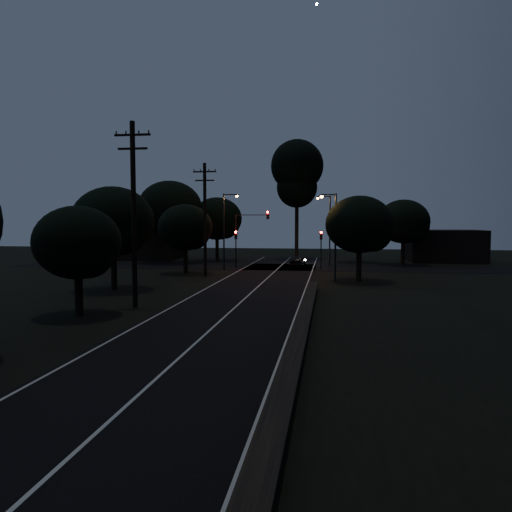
% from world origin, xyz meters
% --- Properties ---
extents(ground, '(160.00, 160.00, 0.00)m').
position_xyz_m(ground, '(0.00, 0.00, 0.00)').
color(ground, black).
extents(road_surface, '(60.00, 70.00, 0.03)m').
position_xyz_m(road_surface, '(0.00, 31.12, 0.01)').
color(road_surface, black).
rests_on(road_surface, ground).
extents(retaining_wall, '(6.93, 26.00, 1.60)m').
position_xyz_m(retaining_wall, '(7.74, 3.00, 0.62)').
color(retaining_wall, black).
rests_on(retaining_wall, ground).
extents(utility_pole_mid, '(2.20, 0.30, 11.00)m').
position_xyz_m(utility_pole_mid, '(-6.00, 15.00, 5.74)').
color(utility_pole_mid, black).
rests_on(utility_pole_mid, ground).
extents(utility_pole_far, '(2.20, 0.30, 10.50)m').
position_xyz_m(utility_pole_far, '(-6.00, 32.00, 5.48)').
color(utility_pole_far, black).
rests_on(utility_pole_far, ground).
extents(tree_left_b, '(4.71, 4.71, 5.99)m').
position_xyz_m(tree_left_b, '(-7.83, 11.90, 3.88)').
color(tree_left_b, black).
rests_on(tree_left_b, ground).
extents(tree_left_c, '(6.12, 6.12, 7.73)m').
position_xyz_m(tree_left_c, '(-10.28, 21.88, 5.00)').
color(tree_left_c, black).
rests_on(tree_left_c, ground).
extents(tree_left_d, '(5.35, 5.35, 6.79)m').
position_xyz_m(tree_left_d, '(-8.31, 33.89, 4.40)').
color(tree_left_d, black).
rests_on(tree_left_d, ground).
extents(tree_far_nw, '(6.48, 6.48, 8.21)m').
position_xyz_m(tree_far_nw, '(-8.77, 49.87, 5.32)').
color(tree_far_nw, black).
rests_on(tree_far_nw, ground).
extents(tree_far_w, '(7.91, 7.91, 10.09)m').
position_xyz_m(tree_far_w, '(-13.72, 45.84, 6.56)').
color(tree_far_w, black).
rests_on(tree_far_w, ground).
extents(tree_far_ne, '(5.92, 5.92, 7.49)m').
position_xyz_m(tree_far_ne, '(9.21, 49.88, 4.85)').
color(tree_far_ne, black).
rests_on(tree_far_ne, ground).
extents(tree_far_e, '(6.04, 6.04, 7.66)m').
position_xyz_m(tree_far_e, '(14.21, 46.88, 4.96)').
color(tree_far_e, black).
rests_on(tree_far_e, ground).
extents(tree_right_a, '(5.75, 5.75, 7.31)m').
position_xyz_m(tree_right_a, '(8.20, 29.88, 4.74)').
color(tree_right_a, black).
rests_on(tree_right_a, ground).
extents(tall_pine, '(7.12, 7.12, 16.17)m').
position_xyz_m(tall_pine, '(1.00, 55.00, 11.67)').
color(tall_pine, black).
rests_on(tall_pine, ground).
extents(building_left, '(10.00, 8.00, 4.40)m').
position_xyz_m(building_left, '(-20.00, 52.00, 2.20)').
color(building_left, black).
rests_on(building_left, ground).
extents(building_right, '(9.00, 7.00, 4.00)m').
position_xyz_m(building_right, '(20.00, 53.00, 2.00)').
color(building_right, black).
rests_on(building_right, ground).
extents(signal_left, '(0.28, 0.35, 4.10)m').
position_xyz_m(signal_left, '(-4.60, 39.99, 2.84)').
color(signal_left, black).
rests_on(signal_left, ground).
extents(signal_right, '(0.28, 0.35, 4.10)m').
position_xyz_m(signal_right, '(4.60, 39.99, 2.84)').
color(signal_right, black).
rests_on(signal_right, ground).
extents(signal_mast, '(3.70, 0.35, 6.25)m').
position_xyz_m(signal_mast, '(-2.91, 39.99, 4.34)').
color(signal_mast, black).
rests_on(signal_mast, ground).
extents(streetlight_a, '(1.66, 0.26, 8.00)m').
position_xyz_m(streetlight_a, '(-5.31, 38.00, 4.64)').
color(streetlight_a, black).
rests_on(streetlight_a, ground).
extents(streetlight_b, '(1.66, 0.26, 8.00)m').
position_xyz_m(streetlight_b, '(5.31, 44.00, 4.64)').
color(streetlight_b, black).
rests_on(streetlight_b, ground).
extents(streetlight_c, '(1.46, 0.26, 7.50)m').
position_xyz_m(streetlight_c, '(5.83, 30.00, 4.35)').
color(streetlight_c, black).
rests_on(streetlight_c, ground).
extents(car, '(1.77, 3.79, 1.25)m').
position_xyz_m(car, '(1.97, 42.67, 0.63)').
color(car, black).
rests_on(car, ground).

